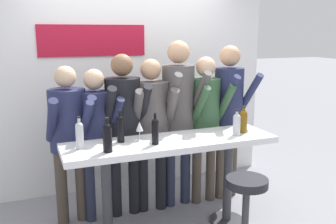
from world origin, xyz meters
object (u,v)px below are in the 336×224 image
Objects in this scene: tasting_table at (171,157)px; wine_bottle_2 at (243,120)px; person_center at (151,119)px; person_far_right at (229,104)px; wine_bottle_0 at (80,134)px; person_center_left at (124,118)px; person_center_right at (179,105)px; person_right at (205,114)px; wine_bottle_5 at (155,130)px; person_far_left at (68,129)px; wine_bottle_4 at (120,127)px; person_left at (96,128)px; wine_bottle_1 at (107,136)px; bar_stool at (246,207)px; wine_glass_0 at (139,127)px; wine_bottle_3 at (237,123)px.

tasting_table is 0.82m from wine_bottle_2.
person_far_right is at bearing 6.07° from person_center.
wine_bottle_0 is at bearing -143.11° from person_center.
person_center_right is (0.62, 0.02, 0.09)m from person_center_left.
person_center_left is 1.03× the size of person_right.
person_center_left is 1.24m from person_far_right.
wine_bottle_5 is (-0.80, -0.59, 0.04)m from person_right.
person_far_left is 0.97× the size of person_center.
person_center_left is at bearing -9.53° from person_far_left.
person_center_right reaches higher than wine_bottle_4.
person_center_right is at bearing -9.10° from person_left.
wine_bottle_1 is (-0.31, -0.67, 0.02)m from person_center_left.
person_far_left is 0.54m from wine_bottle_0.
person_center is 5.48× the size of wine_bottle_4.
wine_bottle_0 is (-1.24, 0.70, 0.58)m from bar_stool.
person_right reaches higher than person_center.
wine_glass_0 is at bearing -146.01° from person_center_right.
wine_bottle_4 is (-1.10, 0.19, 0.02)m from wine_bottle_3.
wine_bottle_1 is at bearing -177.72° from wine_bottle_3.
person_center_right is 7.29× the size of wine_bottle_3.
wine_glass_0 is (0.32, -0.43, 0.09)m from person_left.
wine_bottle_0 reaches higher than wine_bottle_3.
tasting_table is 0.88m from wine_bottle_0.
wine_bottle_4 is (-1.07, -0.40, 0.04)m from person_right.
person_right is 6.61× the size of wine_bottle_3.
person_left is at bearing 64.87° from wine_bottle_0.
bar_stool is at bearing -118.92° from wine_bottle_2.
wine_bottle_1 is 0.98× the size of wine_bottle_4.
person_center reaches higher than person_far_left.
wine_bottle_5 is at bearing -157.34° from tasting_table.
person_far_left reaches higher than wine_bottle_1.
person_right is 0.99m from wine_bottle_5.
person_right is at bearing 80.29° from bar_stool.
person_far_right reaches higher than wine_bottle_0.
person_center is at bearing 179.83° from person_center_right.
wine_bottle_3 is at bearing -11.66° from wine_glass_0.
person_center_right reaches higher than person_center.
person_center is 1.00× the size of person_right.
wine_bottle_1 is 0.43m from wine_glass_0.
wine_bottle_5 is (0.65, -0.12, 0.00)m from wine_bottle_0.
person_center_left is at bearing -10.66° from person_left.
wine_bottle_4 is (0.14, -0.43, 0.10)m from person_left.
wine_bottle_0 is 0.96× the size of wine_bottle_1.
wine_bottle_5 is at bearing -131.47° from person_center_right.
tasting_table is 6.75× the size of wine_bottle_1.
wine_glass_0 is (-0.69, 0.77, 0.58)m from bar_stool.
person_right is 1.14m from wine_bottle_4.
person_far_left is 1.80m from person_far_right.
bar_stool is 0.48× the size of person_left.
tasting_table is at bearing -143.50° from person_right.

